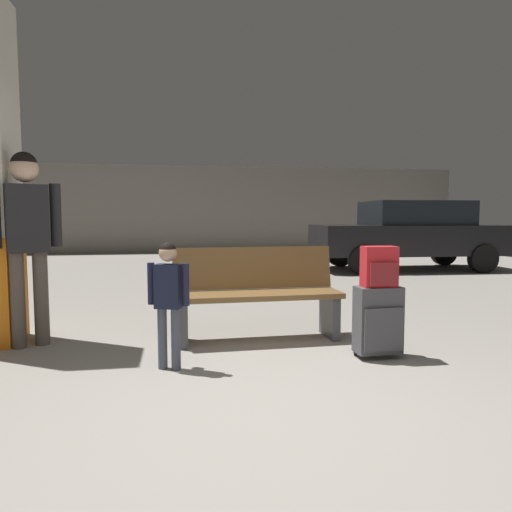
{
  "coord_description": "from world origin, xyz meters",
  "views": [
    {
      "loc": [
        -0.49,
        -2.72,
        1.2
      ],
      "look_at": [
        0.18,
        1.3,
        0.85
      ],
      "focal_mm": 33.24,
      "sensor_mm": 36.0,
      "label": 1
    }
  ],
  "objects_px": {
    "bench": "(257,294)",
    "child": "(168,292)",
    "backpack_bright": "(379,267)",
    "adult": "(27,228)",
    "parked_car_side": "(409,233)",
    "suitcase": "(378,320)"
  },
  "relations": [
    {
      "from": "child",
      "to": "adult",
      "type": "relative_size",
      "value": 0.56
    },
    {
      "from": "backpack_bright",
      "to": "parked_car_side",
      "type": "distance_m",
      "value": 6.98
    },
    {
      "from": "parked_car_side",
      "to": "backpack_bright",
      "type": "bearing_deg",
      "value": -119.29
    },
    {
      "from": "child",
      "to": "bench",
      "type": "bearing_deg",
      "value": 44.05
    },
    {
      "from": "bench",
      "to": "backpack_bright",
      "type": "xyz_separation_m",
      "value": [
        0.91,
        -0.79,
        0.33
      ]
    },
    {
      "from": "child",
      "to": "adult",
      "type": "xyz_separation_m",
      "value": [
        -1.27,
        0.87,
        0.48
      ]
    },
    {
      "from": "parked_car_side",
      "to": "bench",
      "type": "bearing_deg",
      "value": -129.19
    },
    {
      "from": "child",
      "to": "parked_car_side",
      "type": "bearing_deg",
      "value": 49.84
    },
    {
      "from": "bench",
      "to": "child",
      "type": "relative_size",
      "value": 1.62
    },
    {
      "from": "adult",
      "to": "parked_car_side",
      "type": "xyz_separation_m",
      "value": [
        6.41,
        5.23,
        -0.29
      ]
    },
    {
      "from": "bench",
      "to": "backpack_bright",
      "type": "relative_size",
      "value": 4.75
    },
    {
      "from": "backpack_bright",
      "to": "adult",
      "type": "bearing_deg",
      "value": 164.02
    },
    {
      "from": "backpack_bright",
      "to": "child",
      "type": "distance_m",
      "value": 1.74
    },
    {
      "from": "backpack_bright",
      "to": "child",
      "type": "bearing_deg",
      "value": -179.56
    },
    {
      "from": "suitcase",
      "to": "backpack_bright",
      "type": "height_order",
      "value": "backpack_bright"
    },
    {
      "from": "bench",
      "to": "backpack_bright",
      "type": "distance_m",
      "value": 1.24
    },
    {
      "from": "suitcase",
      "to": "child",
      "type": "height_order",
      "value": "child"
    },
    {
      "from": "backpack_bright",
      "to": "parked_car_side",
      "type": "relative_size",
      "value": 0.08
    },
    {
      "from": "child",
      "to": "parked_car_side",
      "type": "xyz_separation_m",
      "value": [
        5.15,
        6.1,
        0.19
      ]
    },
    {
      "from": "bench",
      "to": "parked_car_side",
      "type": "relative_size",
      "value": 0.39
    },
    {
      "from": "bench",
      "to": "child",
      "type": "xyz_separation_m",
      "value": [
        -0.83,
        -0.8,
        0.17
      ]
    },
    {
      "from": "adult",
      "to": "parked_car_side",
      "type": "height_order",
      "value": "adult"
    }
  ]
}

